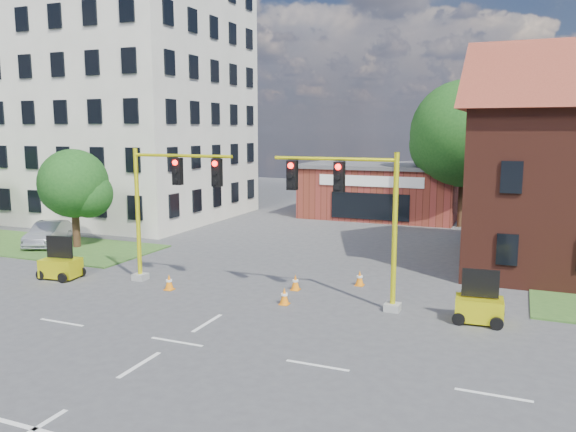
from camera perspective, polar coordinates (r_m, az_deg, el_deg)
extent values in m
plane|color=#434345|center=(19.63, -11.24, -12.43)|extent=(120.00, 120.00, 0.00)
cube|color=beige|center=(48.03, -17.11, 11.95)|extent=(18.00, 15.00, 20.00)
cube|color=maroon|center=(46.58, 9.54, 2.46)|extent=(12.00, 8.00, 4.00)
cube|color=#505052|center=(46.40, 9.61, 5.10)|extent=(12.40, 8.40, 0.30)
cube|color=white|center=(42.54, 8.36, 3.52)|extent=(8.00, 0.10, 0.80)
cube|color=black|center=(42.76, 8.30, 0.98)|extent=(6.00, 0.10, 2.00)
cylinder|color=#382314|center=(42.57, 17.20, 2.12)|extent=(0.44, 0.44, 4.78)
sphere|color=#174615|center=(42.32, 17.47, 7.98)|extent=(7.64, 7.64, 7.64)
sphere|color=#174615|center=(42.53, 19.50, 6.42)|extent=(5.35, 5.35, 5.35)
cylinder|color=#382314|center=(35.78, -20.74, -0.89)|extent=(0.44, 0.44, 2.76)
sphere|color=#174615|center=(35.47, -20.96, 3.11)|extent=(4.05, 4.05, 4.05)
sphere|color=#174615|center=(35.20, -19.61, 2.12)|extent=(2.84, 2.84, 2.84)
cube|color=gray|center=(27.58, -14.77, -5.99)|extent=(0.60, 0.60, 0.30)
cylinder|color=#FFF915|center=(26.99, -15.01, 0.08)|extent=(0.20, 0.20, 6.20)
cylinder|color=#FFF915|center=(25.28, -10.73, 6.04)|extent=(5.00, 0.14, 0.14)
cube|color=black|center=(25.45, -11.16, 4.47)|extent=(0.40, 0.32, 1.20)
cube|color=black|center=(24.41, -7.23, 4.38)|extent=(0.40, 0.32, 1.20)
sphere|color=#FF0C07|center=(25.28, -11.41, 5.34)|extent=(0.24, 0.24, 0.24)
cube|color=gray|center=(22.66, 10.56, -9.09)|extent=(0.60, 0.60, 0.30)
cylinder|color=#FFF915|center=(21.94, 10.78, -1.73)|extent=(0.20, 0.20, 6.20)
cylinder|color=#FFF915|center=(22.24, 4.64, 5.81)|extent=(5.00, 0.14, 0.14)
cube|color=black|center=(22.21, 5.23, 3.99)|extent=(0.40, 0.32, 1.20)
cube|color=black|center=(22.88, 0.43, 4.16)|extent=(0.40, 0.32, 1.20)
sphere|color=#FF0C07|center=(22.01, 5.11, 4.99)|extent=(0.24, 0.24, 0.24)
cube|color=#FFF915|center=(28.97, -22.08, -4.88)|extent=(1.87, 1.39, 0.86)
cube|color=black|center=(28.76, -22.20, -2.93)|extent=(1.34, 0.31, 1.05)
cube|color=#FFF915|center=(22.05, 18.83, -8.93)|extent=(1.76, 1.24, 0.84)
cube|color=black|center=(21.78, 18.96, -6.47)|extent=(1.31, 0.21, 1.03)
cube|color=orange|center=(25.66, -11.96, -7.30)|extent=(0.38, 0.38, 0.04)
cone|color=orange|center=(25.57, -11.98, -6.59)|extent=(0.40, 0.40, 0.70)
cylinder|color=white|center=(25.55, -11.99, -6.44)|extent=(0.27, 0.27, 0.09)
cube|color=orange|center=(25.08, 0.76, -7.48)|extent=(0.38, 0.38, 0.04)
cone|color=orange|center=(24.99, 0.76, -6.75)|extent=(0.40, 0.40, 0.70)
cylinder|color=white|center=(24.98, 0.76, -6.59)|extent=(0.27, 0.27, 0.09)
cube|color=orange|center=(23.10, -0.37, -8.92)|extent=(0.38, 0.38, 0.04)
cone|color=orange|center=(23.00, -0.37, -8.13)|extent=(0.40, 0.40, 0.70)
cylinder|color=white|center=(22.98, -0.37, -7.97)|extent=(0.27, 0.27, 0.09)
cube|color=orange|center=(25.96, 7.28, -6.98)|extent=(0.38, 0.38, 0.04)
cone|color=orange|center=(25.87, 7.29, -6.28)|extent=(0.40, 0.40, 0.70)
cylinder|color=white|center=(25.86, 7.29, -6.13)|extent=(0.27, 0.27, 0.09)
imported|color=white|center=(29.79, 26.87, -4.24)|extent=(6.38, 4.11, 1.64)
imported|color=#A4A6AB|center=(37.34, -23.12, -1.65)|extent=(3.19, 4.69, 1.46)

